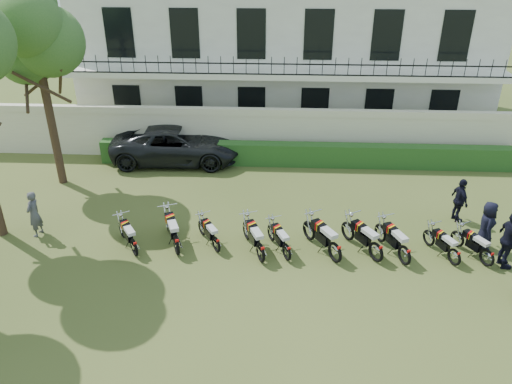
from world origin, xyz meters
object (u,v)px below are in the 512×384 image
Objects in this scene: motorcycle_3 at (261,248)px; motorcycle_7 at (405,251)px; motorcycle_9 at (488,254)px; motorcycle_1 at (176,241)px; motorcycle_4 at (287,248)px; motorcycle_8 at (455,253)px; suv at (177,145)px; tree_west_near at (35,35)px; officer_3 at (487,226)px; motorcycle_6 at (377,248)px; inspector at (34,214)px; motorcycle_2 at (216,241)px; motorcycle_5 at (335,248)px; officer_2 at (509,240)px; officer_5 at (460,200)px; motorcycle_0 at (134,244)px.

motorcycle_3 reaches higher than motorcycle_7.
motorcycle_9 is (6.93, 0.15, -0.07)m from motorcycle_3.
motorcycle_4 is at bearing -24.24° from motorcycle_1.
motorcycle_3 reaches higher than motorcycle_8.
suv is at bearing 118.27° from motorcycle_8.
motorcycle_3 is at bearing 158.73° from motorcycle_7.
motorcycle_9 is at bearing -18.24° from tree_west_near.
tree_west_near is 4.95× the size of motorcycle_8.
motorcycle_8 is at bearing 141.51° from officer_3.
suv is at bearing 28.88° from tree_west_near.
officer_3 is at bearing 47.70° from motorcycle_9.
motorcycle_6 is 1.10× the size of inspector.
motorcycle_2 is 0.90× the size of officer_3.
motorcycle_6 is 3.37m from motorcycle_9.
officer_3 reaches higher than motorcycle_2.
motorcycle_7 is at bearing 152.40° from motorcycle_9.
motorcycle_9 is at bearing -30.65° from motorcycle_5.
motorcycle_8 is (3.65, 0.03, -0.10)m from motorcycle_5.
motorcycle_1 reaches higher than motorcycle_9.
tree_west_near is 4.15× the size of motorcycle_3.
inspector is (0.72, -4.00, -5.08)m from tree_west_near.
officer_2 is (15.80, -5.02, -4.94)m from tree_west_near.
officer_5 reaches higher than motorcycle_4.
motorcycle_8 is 0.99× the size of officer_5.
inspector is 15.12m from officer_2.
officer_3 is (8.62, 0.72, 0.41)m from motorcycle_2.
tree_west_near is at bearing 126.65° from motorcycle_4.
motorcycle_3 is 4.42m from motorcycle_7.
officer_5 is at bearing 0.08° from motorcycle_4.
motorcycle_0 is at bearing 157.40° from motorcycle_7.
officer_2 is at bearing -33.50° from motorcycle_2.
motorcycle_9 is at bearing -24.30° from motorcycle_4.
officer_3 reaches higher than motorcycle_9.
officer_3 is 1.74m from officer_5.
motorcycle_5 is at bearing 92.49° from inspector.
motorcycle_6 is (1.28, 0.10, -0.02)m from motorcycle_5.
officer_3 reaches higher than motorcycle_0.
motorcycle_4 is (0.81, 0.13, -0.06)m from motorcycle_3.
tree_west_near is 11.78m from motorcycle_4.
suv reaches higher than motorcycle_1.
motorcycle_5 is 5.35m from officer_5.
motorcycle_0 reaches higher than motorcycle_2.
motorcycle_5 is 1.19× the size of motorcycle_9.
motorcycle_0 is at bearing 151.07° from motorcycle_9.
motorcycle_3 is at bearing 151.48° from motorcycle_5.
motorcycle_9 is (3.36, -0.06, -0.08)m from motorcycle_6.
motorcycle_4 is 5.14m from motorcycle_8.
suv is (-4.88, 7.41, 0.34)m from motorcycle_4.
motorcycle_7 is (12.76, -5.10, -5.39)m from tree_west_near.
officer_5 is (10.86, 2.77, 0.35)m from motorcycle_0.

